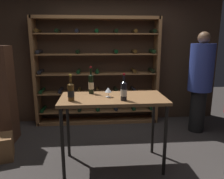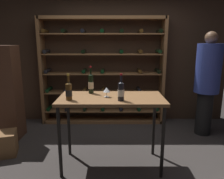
{
  "view_description": "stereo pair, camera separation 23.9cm",
  "coord_description": "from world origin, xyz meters",
  "px_view_note": "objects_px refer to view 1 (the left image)",
  "views": [
    {
      "loc": [
        -0.25,
        -2.82,
        1.69
      ],
      "look_at": [
        -0.01,
        0.16,
        1.01
      ],
      "focal_mm": 34.54,
      "sensor_mm": 36.0,
      "label": 1
    },
    {
      "loc": [
        -0.01,
        -2.83,
        1.69
      ],
      "look_at": [
        -0.01,
        0.16,
        1.01
      ],
      "focal_mm": 34.54,
      "sensor_mm": 36.0,
      "label": 2
    }
  ],
  "objects_px": {
    "wine_rack": "(97,72)",
    "wine_bottle_gold_foil": "(124,91)",
    "person_guest_khaki": "(200,78)",
    "tasting_table": "(113,104)",
    "wine_bottle_black_capsule": "(71,92)",
    "wine_bottle_green_slim": "(91,84)",
    "wine_glass_stemmed_right": "(108,90)"
  },
  "relations": [
    {
      "from": "wine_bottle_gold_foil",
      "to": "wine_glass_stemmed_right",
      "type": "relative_size",
      "value": 2.63
    },
    {
      "from": "wine_glass_stemmed_right",
      "to": "person_guest_khaki",
      "type": "bearing_deg",
      "value": 30.6
    },
    {
      "from": "tasting_table",
      "to": "person_guest_khaki",
      "type": "height_order",
      "value": "person_guest_khaki"
    },
    {
      "from": "wine_bottle_gold_foil",
      "to": "wine_bottle_black_capsule",
      "type": "bearing_deg",
      "value": 177.46
    },
    {
      "from": "tasting_table",
      "to": "wine_bottle_black_capsule",
      "type": "relative_size",
      "value": 4.17
    },
    {
      "from": "wine_bottle_black_capsule",
      "to": "wine_bottle_gold_foil",
      "type": "xyz_separation_m",
      "value": [
        0.64,
        -0.03,
        0.01
      ]
    },
    {
      "from": "wine_glass_stemmed_right",
      "to": "wine_bottle_green_slim",
      "type": "bearing_deg",
      "value": 136.51
    },
    {
      "from": "wine_bottle_gold_foil",
      "to": "wine_glass_stemmed_right",
      "type": "xyz_separation_m",
      "value": [
        -0.18,
        0.17,
        -0.03
      ]
    },
    {
      "from": "person_guest_khaki",
      "to": "wine_rack",
      "type": "bearing_deg",
      "value": -42.95
    },
    {
      "from": "wine_rack",
      "to": "tasting_table",
      "type": "xyz_separation_m",
      "value": [
        0.18,
        -1.65,
        -0.19
      ]
    },
    {
      "from": "tasting_table",
      "to": "wine_bottle_green_slim",
      "type": "relative_size",
      "value": 3.61
    },
    {
      "from": "wine_rack",
      "to": "wine_bottle_black_capsule",
      "type": "distance_m",
      "value": 1.82
    },
    {
      "from": "wine_rack",
      "to": "tasting_table",
      "type": "height_order",
      "value": "wine_rack"
    },
    {
      "from": "tasting_table",
      "to": "wine_bottle_green_slim",
      "type": "bearing_deg",
      "value": 143.04
    },
    {
      "from": "wine_bottle_green_slim",
      "to": "wine_bottle_gold_foil",
      "type": "bearing_deg",
      "value": -43.78
    },
    {
      "from": "wine_rack",
      "to": "wine_bottle_gold_foil",
      "type": "bearing_deg",
      "value": -80.65
    },
    {
      "from": "wine_rack",
      "to": "wine_bottle_gold_foil",
      "type": "distance_m",
      "value": 1.84
    },
    {
      "from": "wine_glass_stemmed_right",
      "to": "wine_bottle_black_capsule",
      "type": "bearing_deg",
      "value": -162.4
    },
    {
      "from": "wine_bottle_black_capsule",
      "to": "wine_bottle_green_slim",
      "type": "distance_m",
      "value": 0.43
    },
    {
      "from": "tasting_table",
      "to": "wine_bottle_green_slim",
      "type": "distance_m",
      "value": 0.43
    },
    {
      "from": "wine_rack",
      "to": "wine_bottle_green_slim",
      "type": "relative_size",
      "value": 6.62
    },
    {
      "from": "tasting_table",
      "to": "wine_bottle_black_capsule",
      "type": "xyz_separation_m",
      "value": [
        -0.52,
        -0.14,
        0.22
      ]
    },
    {
      "from": "wine_bottle_green_slim",
      "to": "wine_glass_stemmed_right",
      "type": "bearing_deg",
      "value": -43.49
    },
    {
      "from": "wine_rack",
      "to": "wine_bottle_green_slim",
      "type": "xyz_separation_m",
      "value": [
        -0.1,
        -1.43,
        0.05
      ]
    },
    {
      "from": "wine_bottle_gold_foil",
      "to": "wine_bottle_green_slim",
      "type": "height_order",
      "value": "wine_bottle_green_slim"
    },
    {
      "from": "wine_bottle_green_slim",
      "to": "wine_glass_stemmed_right",
      "type": "height_order",
      "value": "wine_bottle_green_slim"
    },
    {
      "from": "wine_bottle_black_capsule",
      "to": "wine_bottle_green_slim",
      "type": "xyz_separation_m",
      "value": [
        0.24,
        0.36,
        0.02
      ]
    },
    {
      "from": "wine_bottle_green_slim",
      "to": "wine_glass_stemmed_right",
      "type": "relative_size",
      "value": 2.96
    },
    {
      "from": "wine_bottle_green_slim",
      "to": "person_guest_khaki",
      "type": "bearing_deg",
      "value": 22.73
    },
    {
      "from": "tasting_table",
      "to": "wine_glass_stemmed_right",
      "type": "xyz_separation_m",
      "value": [
        -0.06,
        0.0,
        0.19
      ]
    },
    {
      "from": "wine_bottle_black_capsule",
      "to": "wine_glass_stemmed_right",
      "type": "height_order",
      "value": "wine_bottle_black_capsule"
    },
    {
      "from": "wine_bottle_green_slim",
      "to": "wine_glass_stemmed_right",
      "type": "distance_m",
      "value": 0.31
    }
  ]
}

